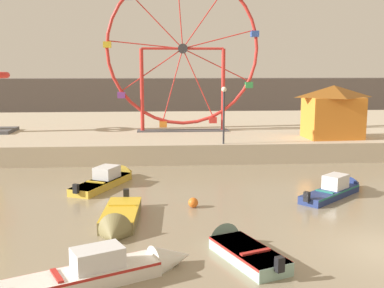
% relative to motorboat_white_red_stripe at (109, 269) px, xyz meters
% --- Properties ---
extents(quay_promenade, '(110.00, 21.80, 1.27)m').
position_rel_motorboat_white_red_stripe_xyz_m(quay_promenade, '(9.15, 26.52, 0.31)').
color(quay_promenade, '#B7A88E').
rests_on(quay_promenade, ground_plane).
extents(distant_town_skyline, '(140.00, 3.00, 4.40)m').
position_rel_motorboat_white_red_stripe_xyz_m(distant_town_skyline, '(9.15, 52.36, 1.88)').
color(distant_town_skyline, '#564C47').
rests_on(distant_town_skyline, ground_plane).
extents(motorboat_white_red_stripe, '(5.79, 3.52, 1.34)m').
position_rel_motorboat_white_red_stripe_xyz_m(motorboat_white_red_stripe, '(0.00, 0.00, 0.00)').
color(motorboat_white_red_stripe, silver).
rests_on(motorboat_white_red_stripe, ground_plane).
extents(motorboat_navy_blue, '(4.43, 4.10, 1.32)m').
position_rel_motorboat_white_red_stripe_xyz_m(motorboat_navy_blue, '(10.07, 8.51, -0.04)').
color(motorboat_navy_blue, navy).
rests_on(motorboat_navy_blue, ground_plane).
extents(motorboat_mustard_yellow, '(3.33, 5.30, 1.36)m').
position_rel_motorboat_white_red_stripe_xyz_m(motorboat_mustard_yellow, '(-1.05, 11.45, -0.04)').
color(motorboat_mustard_yellow, gold).
rests_on(motorboat_mustard_yellow, ground_plane).
extents(motorboat_seafoam, '(2.55, 3.99, 1.17)m').
position_rel_motorboat_white_red_stripe_xyz_m(motorboat_seafoam, '(4.00, 1.67, -0.09)').
color(motorboat_seafoam, '#93BCAD').
rests_on(motorboat_seafoam, ground_plane).
extents(motorboat_olive_wood, '(1.51, 4.65, 1.25)m').
position_rel_motorboat_white_red_stripe_xyz_m(motorboat_olive_wood, '(-0.10, 4.53, -0.06)').
color(motorboat_olive_wood, olive).
rests_on(motorboat_olive_wood, ground_plane).
extents(ferris_wheel_red_frame, '(11.33, 1.20, 11.68)m').
position_rel_motorboat_white_red_stripe_xyz_m(ferris_wheel_red_frame, '(3.29, 22.10, 6.81)').
color(ferris_wheel_red_frame, red).
rests_on(ferris_wheel_red_frame, quay_promenade).
extents(carnival_booth_orange_canopy, '(4.06, 3.05, 3.56)m').
position_rel_motorboat_white_red_stripe_xyz_m(carnival_booth_orange_canopy, '(13.20, 17.94, 2.79)').
color(carnival_booth_orange_canopy, orange).
rests_on(carnival_booth_orange_canopy, quay_promenade).
extents(promenade_lamp_near, '(0.32, 0.32, 3.57)m').
position_rel_motorboat_white_red_stripe_xyz_m(promenade_lamp_near, '(5.53, 16.07, 3.31)').
color(promenade_lamp_near, '#2D2D33').
rests_on(promenade_lamp_near, quay_promenade).
extents(mooring_buoy_orange, '(0.44, 0.44, 0.44)m').
position_rel_motorboat_white_red_stripe_xyz_m(mooring_buoy_orange, '(2.94, 6.86, -0.10)').
color(mooring_buoy_orange, orange).
rests_on(mooring_buoy_orange, ground_plane).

